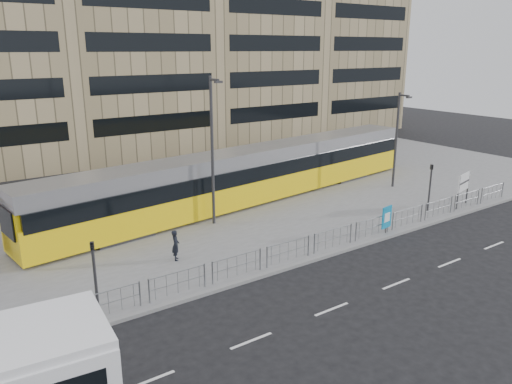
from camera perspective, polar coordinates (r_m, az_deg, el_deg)
ground at (r=25.05m, az=5.66°, el=-8.23°), size 120.00×120.00×0.00m
plaza at (r=34.39m, az=-7.42°, el=-1.31°), size 64.00×24.00×0.15m
kerb at (r=25.06m, az=5.59°, el=-8.03°), size 64.00×0.25×0.17m
building_row at (r=54.14m, az=-18.06°, el=18.13°), size 70.40×18.40×31.20m
pedestrian_barrier at (r=26.27m, az=8.34°, el=-4.83°), size 32.07×0.07×1.10m
road_markings at (r=23.17m, az=14.13°, el=-10.77°), size 62.00×0.12×0.01m
tram at (r=33.96m, az=-0.78°, el=1.93°), size 31.03×6.68×3.64m
station_sign at (r=35.64m, az=22.65°, el=0.89°), size 1.91×0.54×2.24m
ad_panel at (r=29.17m, az=14.72°, el=-2.84°), size 0.85×0.18×1.59m
pedestrian at (r=25.09m, az=-9.17°, el=-6.02°), size 0.57×0.67×1.55m
traffic_light_west at (r=20.34m, az=-17.99°, el=-8.40°), size 0.22×0.25×3.10m
traffic_light_east at (r=33.61m, az=19.31°, el=1.12°), size 0.22×0.24×3.10m
lamp_post_west at (r=28.92m, az=-4.98°, el=5.24°), size 0.45×1.04×8.68m
lamp_post_east at (r=38.60m, az=15.83°, el=6.20°), size 0.45×1.04×7.08m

